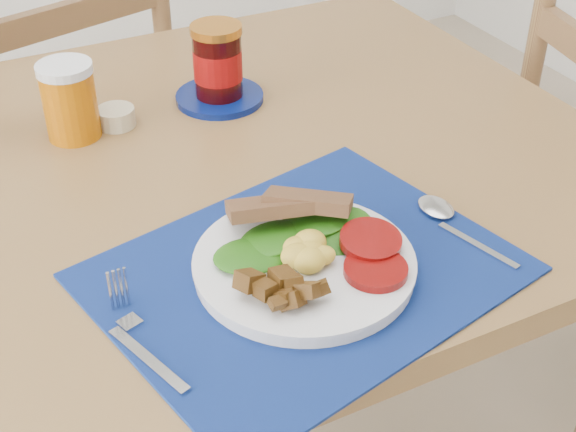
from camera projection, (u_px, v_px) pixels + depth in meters
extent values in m
cube|color=brown|center=(107.00, 197.00, 1.06)|extent=(1.40, 0.90, 0.04)
cylinder|color=brown|center=(357.00, 176.00, 1.80)|extent=(0.06, 0.06, 0.71)
cube|color=brown|center=(50.00, 121.00, 1.79)|extent=(0.55, 0.53, 0.04)
cylinder|color=brown|center=(96.00, 152.00, 2.15)|extent=(0.04, 0.04, 0.44)
cylinder|color=brown|center=(178.00, 210.00, 1.93)|extent=(0.04, 0.04, 0.44)
cylinder|color=brown|center=(31.00, 280.00, 1.71)|extent=(0.04, 0.04, 0.44)
cylinder|color=brown|center=(501.00, 252.00, 1.79)|extent=(0.04, 0.04, 0.44)
cube|color=black|center=(304.00, 272.00, 0.90)|extent=(0.51, 0.43, 0.00)
cylinder|color=silver|center=(304.00, 265.00, 0.89)|extent=(0.25, 0.25, 0.02)
ellipsoid|color=gold|center=(310.00, 251.00, 0.88)|extent=(0.06, 0.05, 0.03)
cylinder|color=maroon|center=(373.00, 258.00, 0.88)|extent=(0.07, 0.07, 0.01)
ellipsoid|color=#0B3D07|center=(297.00, 236.00, 0.91)|extent=(0.13, 0.08, 0.01)
cube|color=brown|center=(290.00, 204.00, 0.93)|extent=(0.12, 0.09, 0.03)
cube|color=#B2B5BA|center=(148.00, 360.00, 0.78)|extent=(0.05, 0.12, 0.00)
cube|color=#B2B5BA|center=(124.00, 311.00, 0.84)|extent=(0.04, 0.06, 0.00)
cube|color=#B2B5BA|center=(478.00, 246.00, 0.93)|extent=(0.04, 0.11, 0.00)
ellipsoid|color=#B2B5BA|center=(436.00, 209.00, 0.99)|extent=(0.04, 0.05, 0.00)
cylinder|color=#B65C04|center=(70.00, 103.00, 1.12)|extent=(0.08, 0.08, 0.11)
cylinder|color=#C5B690|center=(116.00, 117.00, 1.17)|extent=(0.06, 0.06, 0.03)
cylinder|color=#051458|center=(220.00, 97.00, 1.24)|extent=(0.14, 0.14, 0.01)
cylinder|color=black|center=(218.00, 64.00, 1.21)|extent=(0.07, 0.07, 0.10)
cylinder|color=maroon|center=(218.00, 64.00, 1.21)|extent=(0.07, 0.07, 0.05)
cylinder|color=#B86E1E|center=(216.00, 29.00, 1.18)|extent=(0.08, 0.08, 0.01)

